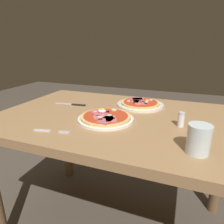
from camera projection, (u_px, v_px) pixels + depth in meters
The scene contains 7 objects.
dining_table at pixel (119, 135), 1.07m from camera, with size 1.27×0.82×0.75m.
pizza_foreground at pixel (106, 118), 0.97m from camera, with size 0.27×0.27×0.05m.
pizza_across_left at pixel (140, 104), 1.19m from camera, with size 0.28×0.28×0.03m.
water_glass_near at pixel (198, 141), 0.66m from camera, with size 0.08×0.08×0.10m.
fork at pixel (49, 131), 0.84m from camera, with size 0.16×0.04×0.00m.
knife at pixel (73, 104), 1.21m from camera, with size 0.20×0.04×0.01m.
salt_shaker at pixel (181, 119), 0.89m from camera, with size 0.03×0.03×0.07m.
Camera 1 is at (0.31, -0.92, 1.10)m, focal length 31.83 mm.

